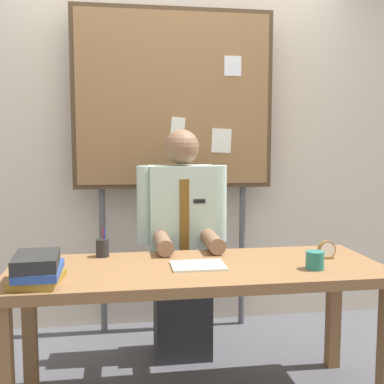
# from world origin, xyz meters

# --- Properties ---
(back_wall) EXTENTS (6.40, 0.08, 2.70)m
(back_wall) POSITION_xyz_m (0.00, 1.19, 1.35)
(back_wall) COLOR beige
(back_wall) RESTS_ON ground_plane
(desk) EXTENTS (1.85, 0.69, 0.72)m
(desk) POSITION_xyz_m (0.00, 0.00, 0.64)
(desk) COLOR brown
(desk) RESTS_ON ground_plane
(person) EXTENTS (0.55, 0.56, 1.41)m
(person) POSITION_xyz_m (0.00, 0.57, 0.66)
(person) COLOR #2D2D33
(person) RESTS_ON ground_plane
(bulletin_board) EXTENTS (1.37, 0.09, 2.23)m
(bulletin_board) POSITION_xyz_m (0.00, 0.98, 1.59)
(bulletin_board) COLOR #4C3823
(bulletin_board) RESTS_ON ground_plane
(book_stack) EXTENTS (0.23, 0.30, 0.13)m
(book_stack) POSITION_xyz_m (-0.73, -0.18, 0.79)
(book_stack) COLOR olive
(book_stack) RESTS_ON desk
(open_notebook) EXTENTS (0.26, 0.20, 0.01)m
(open_notebook) POSITION_xyz_m (0.00, -0.02, 0.73)
(open_notebook) COLOR silver
(open_notebook) RESTS_ON desk
(desk_clock) EXTENTS (0.10, 0.04, 0.10)m
(desk_clock) POSITION_xyz_m (0.70, 0.04, 0.77)
(desk_clock) COLOR olive
(desk_clock) RESTS_ON desk
(coffee_mug) EXTENTS (0.09, 0.09, 0.09)m
(coffee_mug) POSITION_xyz_m (0.55, -0.15, 0.77)
(coffee_mug) COLOR #267266
(coffee_mug) RESTS_ON desk
(pen_holder) EXTENTS (0.07, 0.07, 0.16)m
(pen_holder) POSITION_xyz_m (-0.47, 0.26, 0.77)
(pen_holder) COLOR #262626
(pen_holder) RESTS_ON desk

